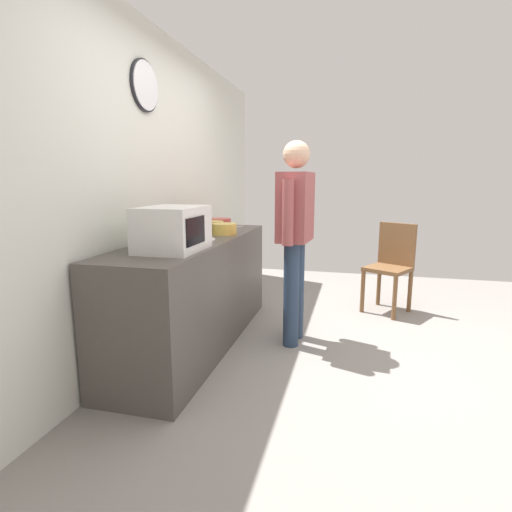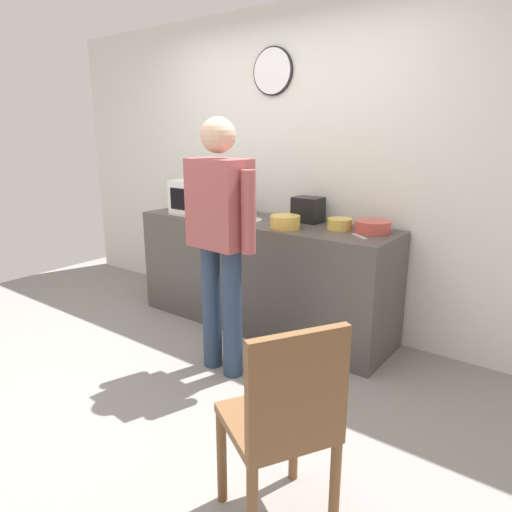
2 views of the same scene
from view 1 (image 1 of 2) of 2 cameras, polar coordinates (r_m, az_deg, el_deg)
name	(u,v)px [view 1 (image 1 of 2)]	position (r m, az deg, el deg)	size (l,w,h in m)	color
ground_plane	(341,356)	(3.37, 12.11, -13.77)	(6.00, 6.00, 0.00)	gray
back_wall	(153,190)	(3.49, -14.55, 9.10)	(5.40, 0.13, 2.60)	silver
kitchen_counter	(196,292)	(3.42, -8.53, -5.11)	(2.23, 0.62, 0.91)	#4C4742
microwave	(173,229)	(2.77, -11.81, 3.81)	(0.50, 0.39, 0.30)	silver
sandwich_plate	(201,238)	(3.22, -7.89, 2.58)	(0.23, 0.23, 0.07)	white
salad_bowl	(224,229)	(3.57, -4.56, 3.87)	(0.22, 0.22, 0.10)	gold
cereal_bowl	(214,225)	(3.96, -5.97, 4.39)	(0.18, 0.18, 0.08)	gold
mixing_bowl	(219,222)	(4.20, -5.33, 4.79)	(0.26, 0.26, 0.09)	#C64C42
toaster	(191,222)	(3.68, -9.30, 4.77)	(0.22, 0.18, 0.20)	black
fork_utensil	(148,243)	(3.15, -15.14, 1.79)	(0.17, 0.02, 0.01)	silver
spoon_utensil	(236,227)	(4.14, -2.88, 4.19)	(0.17, 0.02, 0.01)	silver
person_standing	(295,228)	(3.34, 5.61, 4.07)	(0.59, 0.27, 1.70)	#283A53
wooden_chair	(391,263)	(4.47, 18.75, -0.94)	(0.55, 0.55, 0.94)	brown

